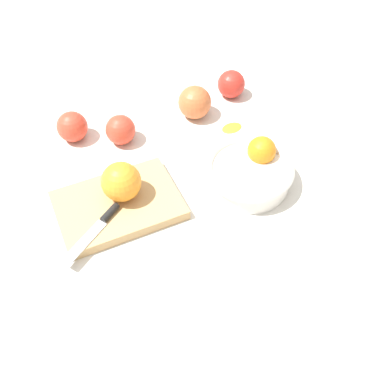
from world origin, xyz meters
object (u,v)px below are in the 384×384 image
Objects in this scene: apple_front_left at (195,102)px; apple_front_left_2 at (231,84)px; cutting_board at (118,205)px; apple_front_right at (72,127)px; orange_on_board at (121,182)px; knife at (99,225)px; bowl at (249,171)px; apple_front_right_2 at (120,130)px.

apple_front_left_2 is (-0.11, -0.05, -0.01)m from apple_front_left.
apple_front_right is at bearing -76.99° from cutting_board.
apple_front_left is 1.15× the size of apple_front_left_2.
apple_front_left is at bearing 179.26° from apple_front_right.
cutting_board is at bearing 42.54° from orange_on_board.
knife is (0.06, 0.06, -0.04)m from orange_on_board.
apple_front_left_2 is (-0.41, -0.05, -0.00)m from apple_front_right.
cutting_board is 0.25m from apple_front_right.
apple_front_left is at bearing -80.29° from bowl.
orange_on_board is at bearing 79.98° from apple_front_right_2.
apple_front_left_2 is (-0.40, -0.34, 0.01)m from knife.
apple_front_right_2 is (-0.10, 0.04, -0.00)m from apple_front_right.
apple_front_right_2 is at bearing -110.28° from knife.
cutting_board is 0.05m from orange_on_board.
orange_on_board is at bearing -132.77° from knife.
apple_front_left is (-0.24, -0.24, 0.03)m from cutting_board.
cutting_board is 0.07m from knife.
cutting_board is at bearing 103.01° from apple_front_right.
apple_front_right reaches higher than cutting_board.
apple_front_left_2 is at bearing -156.08° from apple_front_left.
apple_front_right is at bearing -0.74° from apple_front_left.
bowl is 1.48× the size of knife.
apple_front_right_2 is (0.30, 0.09, -0.00)m from apple_front_left_2.
apple_front_right is 1.01× the size of apple_front_left_2.
orange_on_board reaches higher than apple_front_left.
apple_front_left is (-0.28, -0.29, 0.01)m from knife.
apple_front_right_2 is at bearing 11.52° from apple_front_left.
apple_front_right is at bearing 6.52° from apple_front_left_2.
bowl is at bearing -172.49° from knife.
apple_front_left is at bearing 23.92° from apple_front_left_2.
knife is (0.32, 0.04, -0.01)m from bowl.
orange_on_board is at bearing -4.69° from bowl.
orange_on_board is 0.32m from apple_front_left.
bowl is at bearing 143.29° from apple_front_right.
apple_front_right_2 is at bearing -41.85° from bowl.
cutting_board is 3.45× the size of apple_front_right.
knife is 0.52m from apple_front_left_2.
orange_on_board is at bearing 45.26° from apple_front_left.
apple_front_right_2 is (-0.05, -0.20, 0.02)m from cutting_board.
apple_front_left reaches higher than apple_front_right.
bowl is at bearing 175.31° from orange_on_board.
cutting_board is 1.91× the size of knife.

